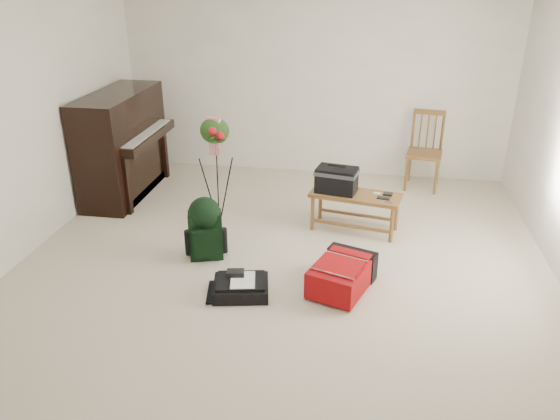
% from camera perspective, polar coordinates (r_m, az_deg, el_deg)
% --- Properties ---
extents(floor, '(5.00, 5.50, 0.01)m').
position_cam_1_polar(floor, '(5.10, 0.03, -6.48)').
color(floor, beige).
rests_on(floor, ground).
extents(wall_back, '(5.00, 0.04, 2.50)m').
position_cam_1_polar(wall_back, '(7.24, 3.66, 13.46)').
color(wall_back, white).
rests_on(wall_back, floor).
extents(wall_left, '(0.04, 5.50, 2.50)m').
position_cam_1_polar(wall_left, '(5.55, -26.58, 7.56)').
color(wall_left, white).
rests_on(wall_left, floor).
extents(piano, '(0.71, 1.50, 1.25)m').
position_cam_1_polar(piano, '(6.89, -16.05, 6.41)').
color(piano, black).
rests_on(piano, floor).
extents(bench, '(0.99, 0.54, 0.72)m').
position_cam_1_polar(bench, '(5.72, 6.52, 2.58)').
color(bench, brown).
rests_on(bench, floor).
extents(dining_chair, '(0.48, 0.48, 0.97)m').
position_cam_1_polar(dining_chair, '(7.09, 14.84, 5.94)').
color(dining_chair, brown).
rests_on(dining_chair, floor).
extents(red_suitcase, '(0.61, 0.75, 0.27)m').
position_cam_1_polar(red_suitcase, '(4.85, 6.49, -6.47)').
color(red_suitcase, '#9F0616').
rests_on(red_suitcase, floor).
extents(black_duffel, '(0.53, 0.46, 0.20)m').
position_cam_1_polar(black_duffel, '(4.77, -4.11, -7.98)').
color(black_duffel, black).
rests_on(black_duffel, floor).
extents(green_backpack, '(0.36, 0.33, 0.63)m').
position_cam_1_polar(green_backpack, '(5.24, -7.84, -1.60)').
color(green_backpack, black).
rests_on(green_backpack, floor).
extents(flower_stand, '(0.48, 0.48, 1.24)m').
position_cam_1_polar(flower_stand, '(5.76, -6.62, 3.79)').
color(flower_stand, black).
rests_on(flower_stand, floor).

